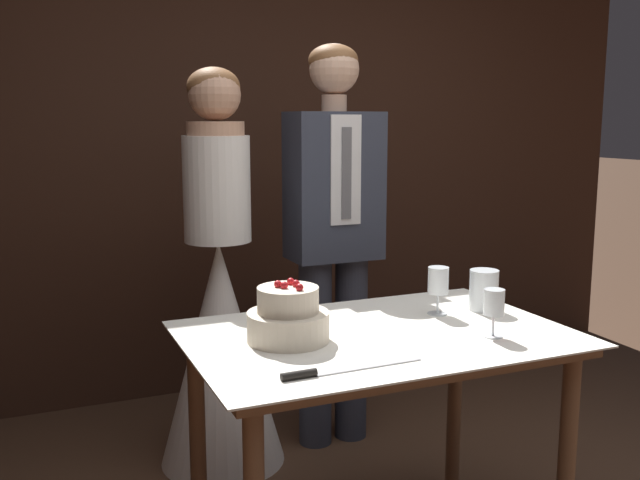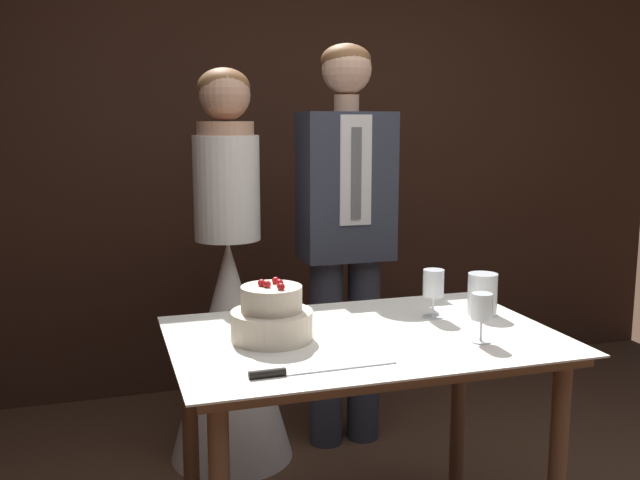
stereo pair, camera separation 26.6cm
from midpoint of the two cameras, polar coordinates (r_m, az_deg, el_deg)
wall_back at (r=4.02m, az=-6.80°, el=7.28°), size 4.85×0.12×2.66m
cake_table at (r=2.33m, az=1.26°, el=-9.98°), size 1.22×0.81×0.81m
tiered_cake at (r=2.21m, az=-6.05°, el=-6.24°), size 0.26×0.26×0.19m
cake_knife at (r=1.94m, az=-3.55°, el=-10.53°), size 0.42×0.03×0.02m
wine_glass_near at (r=2.50m, az=6.45°, el=-3.48°), size 0.07×0.07×0.17m
wine_glass_middle at (r=2.27m, az=10.51°, el=-5.18°), size 0.06×0.06×0.15m
hurricane_candle at (r=2.59m, az=10.12°, el=-4.08°), size 0.10×0.10×0.15m
bride at (r=3.12m, az=-10.44°, el=-6.54°), size 0.54×0.54×1.70m
groom at (r=3.19m, az=-1.28°, el=1.28°), size 0.40×0.25×1.81m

